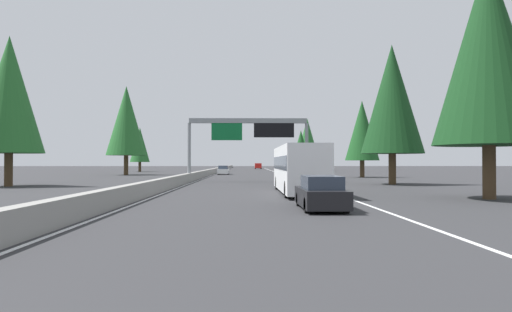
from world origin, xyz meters
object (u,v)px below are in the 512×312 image
(minivan_mid_center, at_px, (258,166))
(conifer_left_far, at_px, (140,145))
(conifer_right_mid, at_px, (362,131))
(conifer_right_near, at_px, (392,99))
(conifer_right_far, at_px, (301,147))
(conifer_left_near, at_px, (9,94))
(conifer_left_mid, at_px, (126,121))
(conifer_right_foreground, at_px, (488,51))
(sedan_mid_left, at_px, (223,170))
(sign_gantry_overhead, at_px, (250,131))
(conifer_right_distant, at_px, (307,139))
(sedan_distant_b, at_px, (321,194))
(bus_near_right, at_px, (298,167))

(minivan_mid_center, xyz_separation_m, conifer_left_far, (-38.33, 26.04, 4.75))
(conifer_right_mid, relative_size, conifer_left_far, 1.11)
(conifer_right_near, distance_m, conifer_right_mid, 18.83)
(conifer_right_far, bearing_deg, conifer_left_near, 148.35)
(conifer_right_mid, relative_size, conifer_left_mid, 0.73)
(conifer_left_mid, distance_m, conifer_left_far, 23.09)
(conifer_left_near, height_order, conifer_left_mid, conifer_left_mid)
(conifer_right_foreground, bearing_deg, conifer_right_near, 0.25)
(sedan_mid_left, distance_m, minivan_mid_center, 59.43)
(conifer_right_foreground, bearing_deg, conifer_left_mid, 35.33)
(sign_gantry_overhead, distance_m, sedan_mid_left, 27.42)
(sign_gantry_overhead, height_order, conifer_right_mid, conifer_right_mid)
(conifer_right_far, relative_size, conifer_left_near, 0.66)
(conifer_right_foreground, height_order, conifer_right_distant, conifer_right_foreground)
(sedan_mid_left, bearing_deg, sedan_distant_b, -172.38)
(bus_near_right, height_order, conifer_right_mid, conifer_right_mid)
(conifer_right_mid, bearing_deg, sign_gantry_overhead, 130.41)
(conifer_left_far, bearing_deg, conifer_left_mid, -171.61)
(bus_near_right, bearing_deg, minivan_mid_center, 0.06)
(sedan_mid_left, bearing_deg, sign_gantry_overhead, -171.07)
(conifer_right_near, distance_m, conifer_right_far, 48.09)
(sign_gantry_overhead, relative_size, conifer_right_foreground, 0.93)
(bus_near_right, bearing_deg, sedan_mid_left, 9.57)
(minivan_mid_center, xyz_separation_m, conifer_left_mid, (-60.97, 22.70, 7.74))
(conifer_left_far, bearing_deg, conifer_left_near, -177.44)
(minivan_mid_center, bearing_deg, bus_near_right, -179.94)
(sedan_distant_b, height_order, conifer_right_foreground, conifer_right_foreground)
(conifer_left_mid, height_order, conifer_left_far, conifer_left_mid)
(conifer_right_far, bearing_deg, conifer_left_far, 81.42)
(conifer_right_distant, bearing_deg, sign_gantry_overhead, 166.57)
(conifer_left_mid, bearing_deg, conifer_right_foreground, -144.67)
(conifer_right_near, bearing_deg, bus_near_right, 137.92)
(sign_gantry_overhead, relative_size, minivan_mid_center, 2.54)
(conifer_left_far, bearing_deg, conifer_right_foreground, -152.32)
(sign_gantry_overhead, xyz_separation_m, conifer_right_distant, (60.01, -14.33, 2.40))
(conifer_right_foreground, distance_m, conifer_right_near, 16.05)
(sign_gantry_overhead, xyz_separation_m, sedan_mid_left, (26.70, 4.20, -4.60))
(conifer_left_mid, bearing_deg, sedan_mid_left, -82.71)
(sign_gantry_overhead, distance_m, sedan_distant_b, 27.30)
(conifer_left_near, xyz_separation_m, conifer_left_far, (55.57, 2.48, -2.12))
(sedan_mid_left, height_order, conifer_right_distant, conifer_right_distant)
(sedan_mid_left, bearing_deg, bus_near_right, -170.43)
(bus_near_right, bearing_deg, sign_gantry_overhead, 10.58)
(conifer_right_mid, bearing_deg, conifer_right_foreground, 176.60)
(sign_gantry_overhead, distance_m, bus_near_right, 17.39)
(bus_near_right, distance_m, conifer_right_distant, 77.78)
(minivan_mid_center, bearing_deg, conifer_right_mid, -170.43)
(sedan_distant_b, height_order, conifer_left_far, conifer_left_far)
(sedan_mid_left, relative_size, minivan_mid_center, 0.88)
(conifer_left_near, height_order, conifer_left_far, conifer_left_near)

